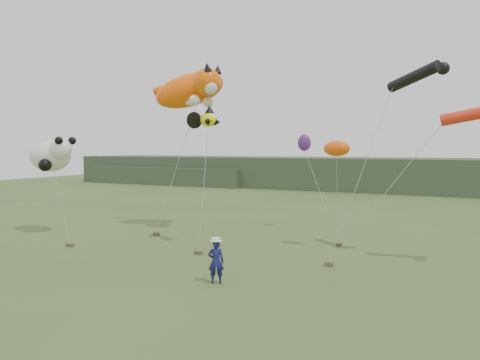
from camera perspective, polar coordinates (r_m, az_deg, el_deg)
name	(u,v)px	position (r m, az deg, el deg)	size (l,w,h in m)	color
ground	(189,279)	(19.27, -6.24, -11.93)	(120.00, 120.00, 0.00)	#385123
headland	(359,174)	(61.75, 14.34, 0.69)	(90.00, 13.00, 4.00)	#2D3D28
festival_attendant	(216,262)	(18.45, -2.95, -9.90)	(0.62, 0.41, 1.70)	#151852
sandbag_anchors	(214,247)	(24.68, -3.24, -8.17)	(13.83, 6.80, 0.18)	brown
cat_kite	(193,89)	(30.49, -5.73, 10.99)	(6.08, 3.99, 3.24)	#FF5B06
fish_kite	(202,120)	(25.34, -4.67, 7.36)	(2.54, 1.67, 1.21)	#FFF90A
tube_kites	(447,92)	(23.60, 23.90, 9.78)	(5.66, 3.02, 3.04)	black
panda_kite	(52,155)	(31.02, -21.99, 2.84)	(3.42, 2.21, 2.13)	white
misc_kites	(323,146)	(26.82, 10.03, 4.11)	(4.59, 5.68, 1.30)	#F85509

